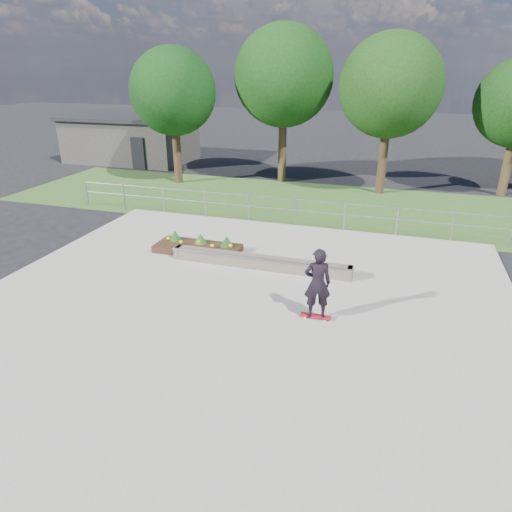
{
  "coord_description": "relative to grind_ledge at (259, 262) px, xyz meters",
  "views": [
    {
      "loc": [
        3.82,
        -10.02,
        6.17
      ],
      "look_at": [
        0.2,
        1.5,
        1.1
      ],
      "focal_mm": 32.0,
      "sensor_mm": 36.0,
      "label": 1
    }
  ],
  "objects": [
    {
      "name": "tree_mid_right",
      "position": [
        3.14,
        11.05,
        4.97
      ],
      "size": [
        4.9,
        4.9,
        7.7
      ],
      "color": "#312013",
      "rests_on": "ground"
    },
    {
      "name": "tree_far_left",
      "position": [
        -7.86,
        10.05,
        4.59
      ],
      "size": [
        4.55,
        4.55,
        7.15
      ],
      "color": "#321F14",
      "rests_on": "ground"
    },
    {
      "name": "concrete_slab",
      "position": [
        0.14,
        -2.95,
        -0.23
      ],
      "size": [
        15.0,
        15.0,
        0.06
      ],
      "primitive_type": "cube",
      "color": "gray",
      "rests_on": "ground"
    },
    {
      "name": "planter_bed",
      "position": [
        -2.48,
        0.72,
        -0.02
      ],
      "size": [
        3.0,
        1.2,
        0.61
      ],
      "color": "black",
      "rests_on": "concrete_slab"
    },
    {
      "name": "ground",
      "position": [
        0.14,
        -2.95,
        -0.26
      ],
      "size": [
        120.0,
        120.0,
        0.0
      ],
      "primitive_type": "plane",
      "color": "black",
      "rests_on": "ground"
    },
    {
      "name": "building",
      "position": [
        -13.86,
        15.05,
        1.25
      ],
      "size": [
        8.4,
        5.4,
        3.0
      ],
      "color": "#312F2C",
      "rests_on": "ground"
    },
    {
      "name": "grind_ledge",
      "position": [
        0.0,
        0.0,
        0.0
      ],
      "size": [
        6.0,
        0.44,
        0.43
      ],
      "color": "brown",
      "rests_on": "concrete_slab"
    },
    {
      "name": "grass_verge",
      "position": [
        0.14,
        8.05,
        -0.25
      ],
      "size": [
        30.0,
        8.0,
        0.02
      ],
      "primitive_type": "cube",
      "color": "#2E5120",
      "rests_on": "ground"
    },
    {
      "name": "skateboarder",
      "position": [
        2.34,
        -2.63,
        0.81
      ],
      "size": [
        0.8,
        0.63,
        1.96
      ],
      "color": "white",
      "rests_on": "concrete_slab"
    },
    {
      "name": "fence",
      "position": [
        0.14,
        4.55,
        0.51
      ],
      "size": [
        20.06,
        0.06,
        1.2
      ],
      "color": "#919499",
      "rests_on": "ground"
    },
    {
      "name": "tree_mid_left",
      "position": [
        -2.36,
        12.05,
        5.34
      ],
      "size": [
        5.25,
        5.25,
        8.25
      ],
      "color": "#322414",
      "rests_on": "ground"
    }
  ]
}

